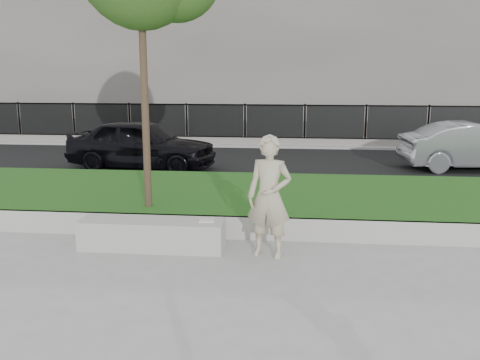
# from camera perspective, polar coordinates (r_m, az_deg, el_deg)

# --- Properties ---
(ground) EXTENTS (90.00, 90.00, 0.00)m
(ground) POSITION_cam_1_polar(r_m,az_deg,el_deg) (8.36, -3.22, -8.43)
(ground) COLOR gray
(ground) RESTS_ON ground
(grass_bank) EXTENTS (34.00, 4.00, 0.40)m
(grass_bank) POSITION_cam_1_polar(r_m,az_deg,el_deg) (11.14, -0.78, -2.14)
(grass_bank) COLOR black
(grass_bank) RESTS_ON ground
(grass_kerb) EXTENTS (34.00, 0.08, 0.40)m
(grass_kerb) POSITION_cam_1_polar(r_m,az_deg,el_deg) (9.27, -2.21, -5.06)
(grass_kerb) COLOR #9E9B93
(grass_kerb) RESTS_ON ground
(street) EXTENTS (34.00, 7.00, 0.04)m
(street) POSITION_cam_1_polar(r_m,az_deg,el_deg) (16.54, 1.45, 1.83)
(street) COLOR black
(street) RESTS_ON ground
(far_pavement) EXTENTS (34.00, 3.00, 0.12)m
(far_pavement) POSITION_cam_1_polar(r_m,az_deg,el_deg) (20.97, 2.43, 4.07)
(far_pavement) COLOR gray
(far_pavement) RESTS_ON ground
(iron_fence) EXTENTS (32.00, 0.30, 1.50)m
(iron_fence) POSITION_cam_1_polar(r_m,az_deg,el_deg) (19.92, 2.26, 5.06)
(iron_fence) COLOR slate
(iron_fence) RESTS_ON far_pavement
(building_facade) EXTENTS (34.00, 10.00, 10.00)m
(building_facade) POSITION_cam_1_polar(r_m,az_deg,el_deg) (27.84, 3.46, 16.16)
(building_facade) COLOR #625C55
(building_facade) RESTS_ON ground
(stone_bench) EXTENTS (2.35, 0.59, 0.48)m
(stone_bench) POSITION_cam_1_polar(r_m,az_deg,el_deg) (8.86, -9.36, -5.74)
(stone_bench) COLOR #9E9B93
(stone_bench) RESTS_ON ground
(man) EXTENTS (0.78, 0.60, 1.91)m
(man) POSITION_cam_1_polar(r_m,az_deg,el_deg) (8.23, 3.13, -1.81)
(man) COLOR #B3A98A
(man) RESTS_ON ground
(book) EXTENTS (0.28, 0.22, 0.03)m
(book) POSITION_cam_1_polar(r_m,az_deg,el_deg) (8.62, -3.60, -4.33)
(book) COLOR beige
(book) RESTS_ON stone_bench
(car_dark) EXTENTS (4.43, 2.28, 1.44)m
(car_dark) POSITION_cam_1_polar(r_m,az_deg,el_deg) (15.58, -10.45, 3.79)
(car_dark) COLOR black
(car_dark) RESTS_ON street
(car_silver) EXTENTS (4.21, 1.84, 1.35)m
(car_silver) POSITION_cam_1_polar(r_m,az_deg,el_deg) (16.64, 23.77, 3.31)
(car_silver) COLOR gray
(car_silver) RESTS_ON street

